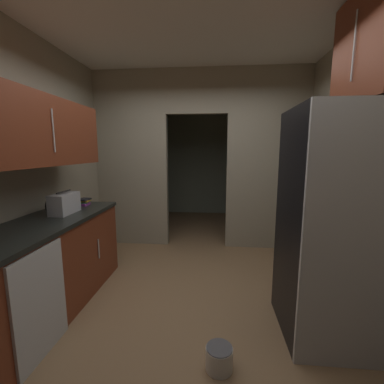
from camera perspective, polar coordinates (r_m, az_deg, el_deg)
The scene contains 12 objects.
ground at distance 2.86m, azimuth -1.06°, elevation -23.70°, with size 20.00×20.00×0.00m, color brown.
kitchen_overhead_slab at distance 3.18m, azimuth -0.02°, elevation 32.59°, with size 3.74×7.44×0.06m, color silver.
kitchen_partition at distance 4.12m, azimuth 1.69°, elevation 8.24°, with size 3.34×0.12×2.79m.
adjoining_room_shell at distance 5.74m, azimuth 2.62°, elevation 7.56°, with size 3.34×2.33×2.79m.
refrigerator at distance 2.40m, azimuth 28.89°, elevation -6.74°, with size 0.74×0.80×1.89m.
lower_cabinet_run at distance 2.93m, azimuth -29.51°, elevation -14.19°, with size 0.66×1.92×0.90m.
dishwasher at distance 2.38m, azimuth -30.50°, elevation -20.65°, with size 0.02×0.56×0.84m.
upper_cabinet_counterside at distance 2.72m, azimuth -31.66°, elevation 11.49°, with size 0.36×1.73×0.63m.
upper_cabinet_fridgeside at distance 2.65m, azimuth 36.18°, elevation 24.83°, with size 0.36×0.81×0.85m.
boombox at distance 3.02m, azimuth -26.51°, elevation -2.29°, with size 0.18×0.36×0.24m.
book_stack at distance 3.38m, azimuth -22.90°, elevation -2.03°, with size 0.14×0.15×0.08m.
paint_can at distance 2.20m, azimuth 6.06°, elevation -32.79°, with size 0.20×0.20×0.17m.
Camera 1 is at (0.27, -2.39, 1.55)m, focal length 24.02 mm.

